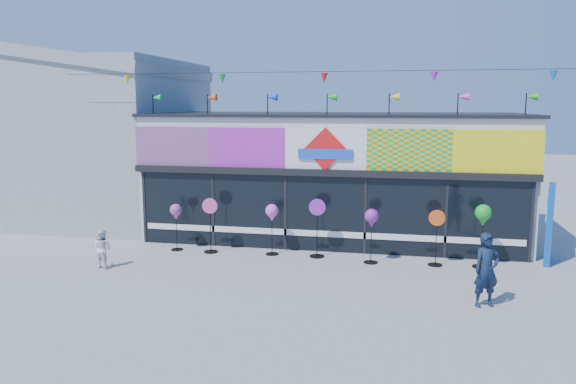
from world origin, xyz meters
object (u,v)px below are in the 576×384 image
(spinner_0, at_px, (176,213))
(spinner_5, at_px, (436,236))
(spinner_1, at_px, (210,224))
(spinner_6, at_px, (483,217))
(spinner_2, at_px, (272,214))
(spinner_3, at_px, (317,226))
(spinner_4, at_px, (372,220))
(adult_man, at_px, (487,270))
(child, at_px, (103,248))
(blue_sign, at_px, (550,224))

(spinner_0, relative_size, spinner_5, 0.92)
(spinner_1, xyz_separation_m, spinner_6, (7.73, -0.02, 0.52))
(spinner_0, distance_m, spinner_1, 1.14)
(spinner_6, bearing_deg, spinner_2, 178.55)
(spinner_3, relative_size, spinner_4, 1.11)
(spinner_3, bearing_deg, spinner_2, -179.53)
(spinner_3, height_order, adult_man, spinner_3)
(adult_man, height_order, child, adult_man)
(spinner_2, relative_size, adult_man, 0.92)
(child, bearing_deg, adult_man, -172.80)
(spinner_2, distance_m, child, 4.80)
(spinner_0, relative_size, spinner_3, 0.83)
(spinner_4, bearing_deg, spinner_0, 177.69)
(spinner_1, height_order, spinner_3, spinner_3)
(spinner_0, xyz_separation_m, child, (-1.24, -2.13, -0.61))
(spinner_1, distance_m, spinner_2, 1.89)
(blue_sign, xyz_separation_m, spinner_2, (-7.76, -0.74, 0.10))
(spinner_0, xyz_separation_m, adult_man, (8.53, -3.16, -0.32))
(adult_man, bearing_deg, spinner_4, 108.68)
(spinner_0, xyz_separation_m, spinner_1, (1.10, -0.05, -0.27))
(spinner_0, bearing_deg, spinner_1, -2.80)
(spinner_0, bearing_deg, spinner_4, -2.31)
(spinner_3, distance_m, spinner_6, 4.56)
(spinner_3, relative_size, child, 1.61)
(spinner_2, distance_m, spinner_3, 1.37)
(spinner_1, bearing_deg, spinner_0, 177.20)
(spinner_3, distance_m, adult_man, 5.34)
(spinner_1, bearing_deg, child, -138.45)
(spinner_0, height_order, spinner_2, spinner_2)
(spinner_2, bearing_deg, spinner_4, -6.18)
(spinner_2, relative_size, spinner_5, 0.97)
(spinner_5, bearing_deg, spinner_2, 177.44)
(spinner_0, bearing_deg, blue_sign, 4.35)
(spinner_1, distance_m, spinner_5, 6.53)
(blue_sign, height_order, spinner_5, blue_sign)
(spinner_4, bearing_deg, child, -165.08)
(spinner_4, bearing_deg, spinner_6, 3.23)
(spinner_3, bearing_deg, child, -158.15)
(blue_sign, bearing_deg, spinner_3, -158.96)
(child, bearing_deg, spinner_0, -107.05)
(spinner_5, relative_size, child, 1.47)
(spinner_6, distance_m, adult_man, 3.16)
(spinner_1, bearing_deg, adult_man, -22.70)
(spinner_1, relative_size, spinner_3, 0.96)
(spinner_4, xyz_separation_m, adult_man, (2.66, -2.92, -0.41))
(spinner_2, bearing_deg, blue_sign, 5.43)
(spinner_5, relative_size, spinner_6, 0.89)
(spinner_0, height_order, adult_man, adult_man)
(spinner_1, height_order, spinner_6, spinner_6)
(spinner_2, bearing_deg, spinner_1, -175.93)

